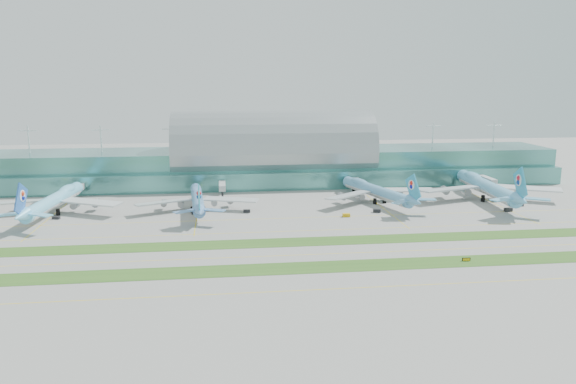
{
  "coord_description": "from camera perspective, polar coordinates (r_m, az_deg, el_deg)",
  "views": [
    {
      "loc": [
        -31.96,
        -204.94,
        62.53
      ],
      "look_at": [
        0.0,
        55.0,
        9.0
      ],
      "focal_mm": 35.0,
      "sensor_mm": 36.0,
      "label": 1
    }
  ],
  "objects": [
    {
      "name": "gse_d",
      "position": [
        265.76,
        -4.22,
        -1.95
      ],
      "size": [
        3.27,
        2.09,
        1.27
      ],
      "primitive_type": "cube",
      "rotation": [
        0.0,
        0.0,
        -0.07
      ],
      "color": "black",
      "rests_on": "ground"
    },
    {
      "name": "taxiline_b",
      "position": [
        203.44,
        2.39,
        -6.36
      ],
      "size": [
        420.0,
        0.35,
        0.01
      ],
      "primitive_type": "cube",
      "color": "yellow",
      "rests_on": "ground"
    },
    {
      "name": "terminal",
      "position": [
        338.72,
        -1.52,
        3.35
      ],
      "size": [
        340.0,
        69.1,
        36.0
      ],
      "color": "#3D7A75",
      "rests_on": "ground"
    },
    {
      "name": "airliner_d",
      "position": [
        309.32,
        19.51,
        0.57
      ],
      "size": [
        74.33,
        84.59,
        23.27
      ],
      "rotation": [
        0.0,
        0.0,
        -0.07
      ],
      "color": "#66B6E2",
      "rests_on": "ground"
    },
    {
      "name": "grass_strip_near",
      "position": [
        190.35,
        3.08,
        -7.63
      ],
      "size": [
        420.0,
        12.0,
        0.08
      ],
      "primitive_type": "cube",
      "color": "#2D591E",
      "rests_on": "ground"
    },
    {
      "name": "gse_c",
      "position": [
        265.14,
        -9.32,
        -2.08
      ],
      "size": [
        4.14,
        2.98,
        1.52
      ],
      "primitive_type": "cube",
      "rotation": [
        0.0,
        0.0,
        -0.28
      ],
      "color": "black",
      "rests_on": "ground"
    },
    {
      "name": "gse_g",
      "position": [
        286.81,
        21.47,
        -1.68
      ],
      "size": [
        4.13,
        2.66,
        1.71
      ],
      "primitive_type": "cube",
      "rotation": [
        0.0,
        0.0,
        0.2
      ],
      "color": "black",
      "rests_on": "ground"
    },
    {
      "name": "taxiway_sign_east",
      "position": [
        205.48,
        17.66,
        -6.55
      ],
      "size": [
        2.92,
        0.52,
        1.23
      ],
      "rotation": [
        0.0,
        0.0,
        -0.06
      ],
      "color": "black",
      "rests_on": "ground"
    },
    {
      "name": "gse_h",
      "position": [
        300.92,
        22.42,
        -1.18
      ],
      "size": [
        4.28,
        2.27,
        1.5
      ],
      "primitive_type": "cube",
      "rotation": [
        0.0,
        0.0,
        -0.12
      ],
      "color": "black",
      "rests_on": "ground"
    },
    {
      "name": "airliner_c",
      "position": [
        289.7,
        8.88,
        0.17
      ],
      "size": [
        60.49,
        70.07,
        19.69
      ],
      "rotation": [
        0.0,
        0.0,
        0.29
      ],
      "color": "#5EA2CF",
      "rests_on": "ground"
    },
    {
      "name": "grass_strip_far",
      "position": [
        218.52,
        1.7,
        -5.07
      ],
      "size": [
        420.0,
        12.0,
        0.08
      ],
      "primitive_type": "cube",
      "color": "#2D591E",
      "rests_on": "ground"
    },
    {
      "name": "taxiline_c",
      "position": [
        233.73,
        1.11,
        -3.97
      ],
      "size": [
        420.0,
        0.35,
        0.01
      ],
      "primitive_type": "cube",
      "color": "yellow",
      "rests_on": "ground"
    },
    {
      "name": "taxiline_a",
      "position": [
        171.93,
        4.25,
        -9.81
      ],
      "size": [
        420.0,
        0.35,
        0.01
      ],
      "primitive_type": "cube",
      "color": "yellow",
      "rests_on": "ground"
    },
    {
      "name": "airliner_b",
      "position": [
        272.11,
        -9.19,
        -0.66
      ],
      "size": [
        58.79,
        66.87,
        18.4
      ],
      "rotation": [
        0.0,
        0.0,
        0.07
      ],
      "color": "#5B8CC8",
      "rests_on": "ground"
    },
    {
      "name": "airliner_a",
      "position": [
        284.24,
        -22.66,
        -0.73
      ],
      "size": [
        66.91,
        76.31,
        20.99
      ],
      "rotation": [
        0.0,
        0.0,
        -0.1
      ],
      "color": "#70CFF7",
      "rests_on": "ground"
    },
    {
      "name": "taxiline_d",
      "position": [
        254.8,
        0.41,
        -2.65
      ],
      "size": [
        420.0,
        0.35,
        0.01
      ],
      "primitive_type": "cube",
      "color": "yellow",
      "rests_on": "ground"
    },
    {
      "name": "gse_f",
      "position": [
        268.29,
        9.02,
        -1.89
      ],
      "size": [
        3.94,
        2.74,
        1.62
      ],
      "primitive_type": "cube",
      "rotation": [
        0.0,
        0.0,
        -0.3
      ],
      "color": "black",
      "rests_on": "ground"
    },
    {
      "name": "gse_e",
      "position": [
        258.25,
        5.95,
        -2.36
      ],
      "size": [
        3.4,
        1.96,
        1.48
      ],
      "primitive_type": "cube",
      "rotation": [
        0.0,
        0.0,
        -0.03
      ],
      "color": "#D09D0C",
      "rests_on": "ground"
    },
    {
      "name": "ground",
      "position": [
        216.63,
        1.78,
        -5.23
      ],
      "size": [
        700.0,
        700.0,
        0.0
      ],
      "primitive_type": "plane",
      "color": "gray",
      "rests_on": "ground"
    },
    {
      "name": "gse_b",
      "position": [
        273.47,
        -22.49,
        -2.43
      ],
      "size": [
        3.66,
        2.31,
        1.26
      ],
      "primitive_type": "cube",
      "rotation": [
        0.0,
        0.0,
        -0.25
      ],
      "color": "black",
      "rests_on": "ground"
    }
  ]
}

